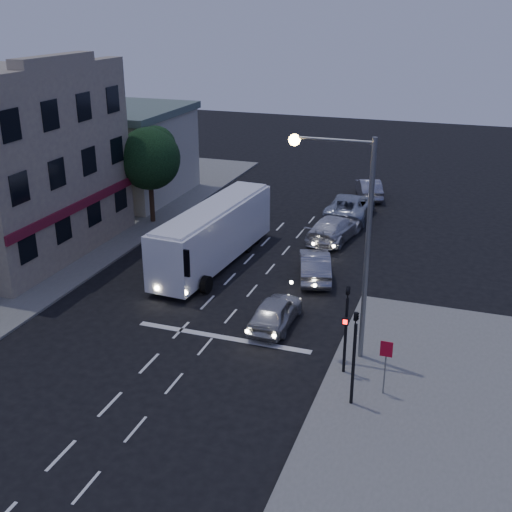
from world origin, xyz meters
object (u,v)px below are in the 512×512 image
at_px(car_sedan_b, 334,228).
at_px(car_extra, 369,189).
at_px(regulatory_sign, 386,359).
at_px(car_sedan_c, 350,206).
at_px(street_tree, 149,156).
at_px(car_suv, 275,312).
at_px(traffic_signal_side, 355,347).
at_px(tour_bus, 214,233).
at_px(streetlight, 352,225).
at_px(traffic_signal_main, 346,319).
at_px(car_sedan_a, 315,265).

bearing_deg(car_sedan_b, car_extra, -83.81).
distance_m(car_sedan_b, regulatory_sign, 16.84).
xyz_separation_m(car_sedan_c, street_tree, (-12.11, -5.32, 3.69)).
xyz_separation_m(car_suv, traffic_signal_side, (4.46, -5.00, 1.72)).
relative_size(car_sedan_b, traffic_signal_side, 1.29).
bearing_deg(regulatory_sign, tour_bus, 137.40).
xyz_separation_m(car_sedan_b, streetlight, (3.49, -13.47, 4.97)).
relative_size(car_sedan_c, regulatory_sign, 2.65).
distance_m(car_sedan_b, streetlight, 14.78).
relative_size(traffic_signal_main, regulatory_sign, 1.86).
distance_m(car_suv, street_tree, 16.90).
xyz_separation_m(traffic_signal_main, regulatory_sign, (1.70, -1.01, -0.82)).
xyz_separation_m(tour_bus, car_sedan_a, (5.79, -0.18, -1.08)).
height_order(car_sedan_b, traffic_signal_main, traffic_signal_main).
bearing_deg(tour_bus, traffic_signal_main, -40.45).
relative_size(car_suv, car_extra, 0.93).
relative_size(regulatory_sign, street_tree, 0.35).
distance_m(car_sedan_a, traffic_signal_main, 9.63).
relative_size(car_sedan_c, car_extra, 1.33).
height_order(car_suv, car_sedan_b, car_sedan_b).
relative_size(car_extra, streetlight, 0.49).
height_order(car_sedan_b, streetlight, streetlight).
relative_size(car_extra, traffic_signal_main, 1.07).
xyz_separation_m(tour_bus, traffic_signal_main, (9.21, -9.02, 0.61)).
xyz_separation_m(car_extra, regulatory_sign, (5.01, -25.69, 0.87)).
bearing_deg(car_sedan_b, traffic_signal_main, 112.84).
bearing_deg(traffic_signal_main, street_tree, 137.97).
bearing_deg(car_suv, traffic_signal_side, 132.05).
bearing_deg(streetlight, car_sedan_c, 100.73).
bearing_deg(regulatory_sign, car_extra, 101.05).
distance_m(traffic_signal_main, street_tree, 21.38).
bearing_deg(street_tree, regulatory_sign, -41.08).
relative_size(tour_bus, traffic_signal_side, 2.69).
bearing_deg(car_sedan_a, car_sedan_b, -103.50).
relative_size(traffic_signal_side, streetlight, 0.46).
xyz_separation_m(car_sedan_a, street_tree, (-12.39, 5.41, 3.77)).
height_order(car_extra, traffic_signal_side, traffic_signal_side).
distance_m(car_suv, streetlight, 6.34).
height_order(car_extra, regulatory_sign, regulatory_sign).
xyz_separation_m(car_sedan_c, streetlight, (3.44, -18.14, 4.92)).
bearing_deg(car_sedan_b, street_tree, 11.79).
xyz_separation_m(traffic_signal_main, streetlight, (-0.26, 1.42, 3.31)).
relative_size(traffic_signal_main, streetlight, 0.46).
bearing_deg(traffic_signal_main, regulatory_sign, -30.84).
bearing_deg(car_sedan_b, regulatory_sign, 117.62).
relative_size(car_suv, traffic_signal_main, 1.00).
bearing_deg(car_sedan_c, street_tree, 23.93).
bearing_deg(car_suv, car_extra, -90.85).
bearing_deg(car_extra, street_tree, 21.87).
bearing_deg(car_sedan_a, traffic_signal_main, 94.57).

